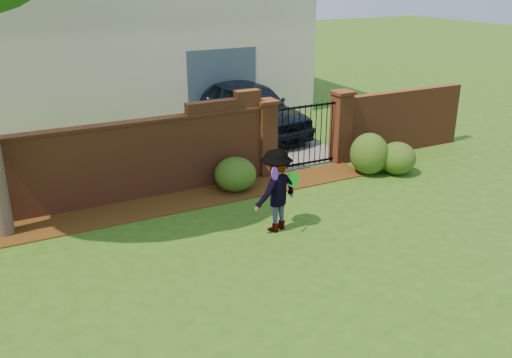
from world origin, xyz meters
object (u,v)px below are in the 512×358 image
man (277,191)px  frisbee_green (293,179)px  frisbee_purple (275,174)px  car (255,110)px

man → frisbee_green: 0.40m
man → frisbee_purple: 0.65m
car → frisbee_purple: bearing=-121.2°
man → frisbee_green: bearing=166.3°
frisbee_purple → frisbee_green: size_ratio=0.81×
car → man: (-2.61, -5.99, 0.02)m
frisbee_purple → frisbee_green: (0.61, 0.37, -0.34)m
man → frisbee_purple: size_ratio=6.75×
car → man: size_ratio=2.88×
car → man: man is taller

